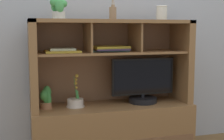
{
  "coord_description": "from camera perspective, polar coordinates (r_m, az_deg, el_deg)",
  "views": [
    {
      "loc": [
        -0.76,
        -2.6,
        1.16
      ],
      "look_at": [
        0.0,
        0.0,
        0.81
      ],
      "focal_mm": 49.25,
      "sensor_mm": 36.0,
      "label": 1
    }
  ],
  "objects": [
    {
      "name": "back_wall",
      "position": [
        3.0,
        -1.55,
        11.98
      ],
      "size": [
        6.0,
        0.02,
        2.8
      ],
      "primitive_type": "cube",
      "color": "#ACB1B9",
      "rests_on": "ground"
    },
    {
      "name": "ceramic_vase",
      "position": [
        2.86,
        9.22,
        10.42
      ],
      "size": [
        0.1,
        0.1,
        0.13
      ],
      "color": "silver",
      "rests_on": "media_console"
    },
    {
      "name": "media_console",
      "position": [
        2.83,
        -0.04,
        -8.54
      ],
      "size": [
        1.42,
        0.53,
        1.25
      ],
      "color": "olive",
      "rests_on": "ground"
    },
    {
      "name": "potted_orchid",
      "position": [
        2.71,
        -6.81,
        -5.88
      ],
      "size": [
        0.16,
        0.16,
        0.29
      ],
      "color": "beige",
      "rests_on": "media_console"
    },
    {
      "name": "potted_fern",
      "position": [
        2.69,
        -12.12,
        -5.07
      ],
      "size": [
        0.11,
        0.12,
        0.19
      ],
      "color": "#A96F49",
      "rests_on": "media_console"
    },
    {
      "name": "potted_succulent",
      "position": [
        2.6,
        -9.9,
        11.33
      ],
      "size": [
        0.14,
        0.13,
        0.2
      ],
      "color": "silver",
      "rests_on": "media_console"
    },
    {
      "name": "magazine_stack_centre",
      "position": [
        2.73,
        -0.48,
        3.99
      ],
      "size": [
        0.35,
        0.27,
        0.05
      ],
      "color": "slate",
      "rests_on": "media_console"
    },
    {
      "name": "diffuser_bottle",
      "position": [
        2.69,
        0.14,
        10.55
      ],
      "size": [
        0.06,
        0.06,
        0.3
      ],
      "color": "#916F4F",
      "rests_on": "media_console"
    },
    {
      "name": "magazine_stack_left",
      "position": [
        2.63,
        -9.18,
        3.56
      ],
      "size": [
        0.29,
        0.23,
        0.04
      ],
      "color": "gold",
      "rests_on": "media_console"
    },
    {
      "name": "tv_monitor",
      "position": [
        2.84,
        5.76,
        -2.63
      ],
      "size": [
        0.59,
        0.26,
        0.41
      ],
      "color": "black",
      "rests_on": "media_console"
    }
  ]
}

